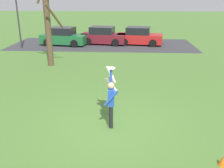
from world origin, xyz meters
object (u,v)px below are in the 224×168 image
object	(u,v)px
parked_car_red	(139,37)
field_cone_orange	(224,161)
person_catcher	(111,101)
person_defender	(111,91)
lamppost_by_lot	(18,17)
parked_car_maroon	(103,36)
bare_tree_tall	(47,20)
parked_car_green	(64,37)
frisbee_disc	(111,68)

from	to	relation	value
parked_car_red	field_cone_orange	world-z (taller)	parked_car_red
person_catcher	person_defender	bearing A→B (deg)	-0.00
person_defender	lamppost_by_lot	distance (m)	14.96
parked_car_maroon	bare_tree_tall	size ratio (longest dim) A/B	0.75
parked_car_green	bare_tree_tall	xyz separation A→B (m)	(0.82, -6.97, 2.17)
parked_car_maroon	field_cone_orange	bearing A→B (deg)	-65.66
field_cone_orange	parked_car_red	bearing A→B (deg)	95.31
person_defender	lamppost_by_lot	size ratio (longest dim) A/B	0.48
person_defender	parked_car_maroon	world-z (taller)	person_defender
parked_car_red	field_cone_orange	size ratio (longest dim) A/B	13.51
parked_car_maroon	bare_tree_tall	world-z (taller)	bare_tree_tall
frisbee_disc	parked_car_red	size ratio (longest dim) A/B	0.07
frisbee_disc	lamppost_by_lot	size ratio (longest dim) A/B	0.07
frisbee_disc	parked_car_green	xyz separation A→B (m)	(-5.25, 14.48, -1.37)
lamppost_by_lot	field_cone_orange	size ratio (longest dim) A/B	13.31
bare_tree_tall	lamppost_by_lot	bearing A→B (deg)	127.91
bare_tree_tall	parked_car_red	bearing A→B (deg)	51.29
person_defender	frisbee_disc	xyz separation A→B (m)	(0.04, -0.67, 1.11)
parked_car_green	parked_car_maroon	distance (m)	3.63
parked_car_red	bare_tree_tall	distance (m)	9.93
bare_tree_tall	field_cone_orange	bearing A→B (deg)	-51.80
person_catcher	field_cone_orange	bearing A→B (deg)	-125.60
bare_tree_tall	field_cone_orange	size ratio (longest dim) A/B	17.99
parked_car_red	bare_tree_tall	xyz separation A→B (m)	(-6.06, -7.57, 2.17)
frisbee_disc	bare_tree_tall	world-z (taller)	bare_tree_tall
frisbee_disc	parked_car_red	distance (m)	15.23
frisbee_disc	field_cone_orange	bearing A→B (deg)	-34.62
bare_tree_tall	parked_car_maroon	bearing A→B (deg)	70.21
parked_car_green	parked_car_red	distance (m)	6.90
parked_car_green	parked_car_maroon	xyz separation A→B (m)	(3.57, 0.67, 0.00)
person_catcher	lamppost_by_lot	bearing A→B (deg)	29.71
field_cone_orange	bare_tree_tall	bearing A→B (deg)	128.20
bare_tree_tall	lamppost_by_lot	size ratio (longest dim) A/B	1.35
parked_car_green	person_catcher	bearing A→B (deg)	-61.78
bare_tree_tall	frisbee_disc	bearing A→B (deg)	-59.47
parked_car_green	bare_tree_tall	size ratio (longest dim) A/B	0.75
bare_tree_tall	lamppost_by_lot	xyz separation A→B (m)	(-4.16, 5.34, -0.31)
parked_car_red	person_defender	bearing A→B (deg)	-88.10
parked_car_maroon	field_cone_orange	size ratio (longest dim) A/B	13.51
person_catcher	parked_car_green	distance (m)	15.62
person_defender	frisbee_disc	size ratio (longest dim) A/B	7.04
parked_car_green	field_cone_orange	xyz separation A→B (m)	(8.49, -16.72, -0.57)
parked_car_green	field_cone_orange	distance (m)	18.76
parked_car_red	field_cone_orange	xyz separation A→B (m)	(1.61, -17.32, -0.57)
person_defender	lamppost_by_lot	world-z (taller)	lamppost_by_lot
frisbee_disc	parked_car_maroon	bearing A→B (deg)	96.32
frisbee_disc	field_cone_orange	size ratio (longest dim) A/B	0.90
parked_car_maroon	person_catcher	bearing A→B (deg)	-75.18
person_catcher	bare_tree_tall	xyz separation A→B (m)	(-4.44, 7.74, 1.91)
person_catcher	frisbee_disc	distance (m)	1.13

